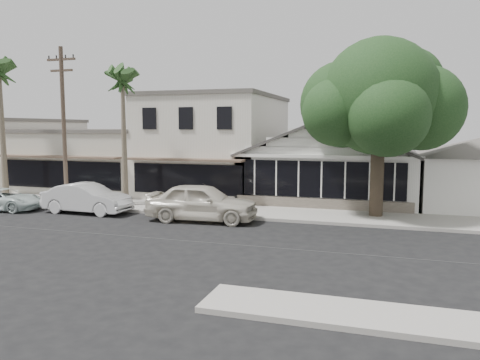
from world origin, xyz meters
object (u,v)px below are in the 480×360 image
(car_0, at_px, (202,202))
(car_2, at_px, (3,199))
(utility_pole, at_px, (64,123))
(shade_tree, at_px, (378,101))
(car_1, at_px, (87,198))

(car_0, height_order, car_2, car_0)
(utility_pole, bearing_deg, car_2, -148.78)
(utility_pole, relative_size, car_0, 1.65)
(shade_tree, bearing_deg, utility_pole, -172.26)
(car_2, bearing_deg, car_0, -94.34)
(utility_pole, height_order, shade_tree, utility_pole)
(car_0, xyz_separation_m, car_1, (-6.66, 0.11, -0.14))
(utility_pole, relative_size, car_2, 2.07)
(utility_pole, bearing_deg, car_1, -26.94)
(utility_pole, xyz_separation_m, shade_tree, (16.84, 2.29, 1.09))
(car_1, distance_m, shade_tree, 15.91)
(car_1, xyz_separation_m, car_2, (-5.00, -0.64, -0.19))
(utility_pole, bearing_deg, shade_tree, 7.74)
(car_1, bearing_deg, shade_tree, -75.93)
(car_0, relative_size, shade_tree, 0.61)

